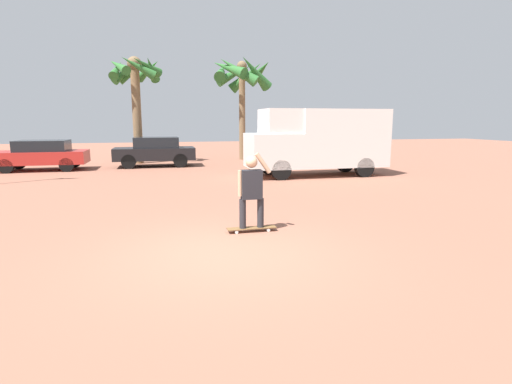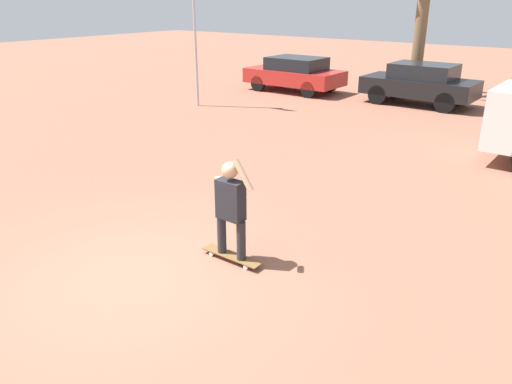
% 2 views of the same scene
% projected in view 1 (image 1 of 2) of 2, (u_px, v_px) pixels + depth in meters
% --- Properties ---
extents(ground_plane, '(80.00, 80.00, 0.00)m').
position_uv_depth(ground_plane, '(223.00, 254.00, 7.06)').
color(ground_plane, '#935B47').
extents(skateboard, '(1.05, 0.22, 0.09)m').
position_uv_depth(skateboard, '(252.00, 228.00, 8.46)').
color(skateboard, brown).
rests_on(skateboard, ground_plane).
extents(person_skateboarder, '(0.71, 0.25, 1.59)m').
position_uv_depth(person_skateboarder, '(252.00, 187.00, 8.31)').
color(person_skateboarder, '#28282D').
rests_on(person_skateboarder, skateboard).
extents(camper_van, '(5.92, 2.08, 2.82)m').
position_uv_depth(camper_van, '(319.00, 140.00, 17.04)').
color(camper_van, black).
rests_on(camper_van, ground_plane).
extents(parked_car_black, '(4.06, 1.84, 1.52)m').
position_uv_depth(parked_car_black, '(155.00, 151.00, 20.66)').
color(parked_car_black, black).
rests_on(parked_car_black, ground_plane).
extents(parked_car_red, '(4.07, 1.94, 1.43)m').
position_uv_depth(parked_car_red, '(42.00, 154.00, 18.99)').
color(parked_car_red, black).
rests_on(parked_car_red, ground_plane).
extents(palm_tree_near_van, '(3.74, 3.82, 6.12)m').
position_uv_depth(palm_tree_near_van, '(241.00, 76.00, 23.75)').
color(palm_tree_near_van, brown).
rests_on(palm_tree_near_van, ground_plane).
extents(palm_tree_center_background, '(3.00, 2.98, 5.81)m').
position_uv_depth(palm_tree_center_background, '(135.00, 79.00, 21.60)').
color(palm_tree_center_background, brown).
rests_on(palm_tree_center_background, ground_plane).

